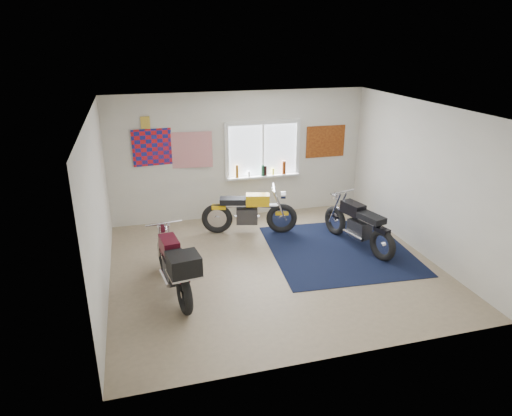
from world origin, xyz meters
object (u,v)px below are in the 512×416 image
object	(u,v)px
black_chrome_bike	(358,226)
navy_rug	(339,250)
yellow_triumph	(249,213)
maroon_tourer	(175,266)

from	to	relation	value
black_chrome_bike	navy_rug	bearing A→B (deg)	84.48
yellow_triumph	maroon_tourer	xyz separation A→B (m)	(-1.67, -2.03, 0.08)
black_chrome_bike	maroon_tourer	xyz separation A→B (m)	(-3.48, -0.87, 0.08)
maroon_tourer	navy_rug	bearing A→B (deg)	-83.22
yellow_triumph	maroon_tourer	world-z (taller)	maroon_tourer
navy_rug	maroon_tourer	xyz separation A→B (m)	(-3.09, -0.80, 0.50)
black_chrome_bike	maroon_tourer	distance (m)	3.59
yellow_triumph	maroon_tourer	bearing A→B (deg)	-114.73
navy_rug	yellow_triumph	xyz separation A→B (m)	(-1.42, 1.23, 0.42)
navy_rug	maroon_tourer	world-z (taller)	maroon_tourer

